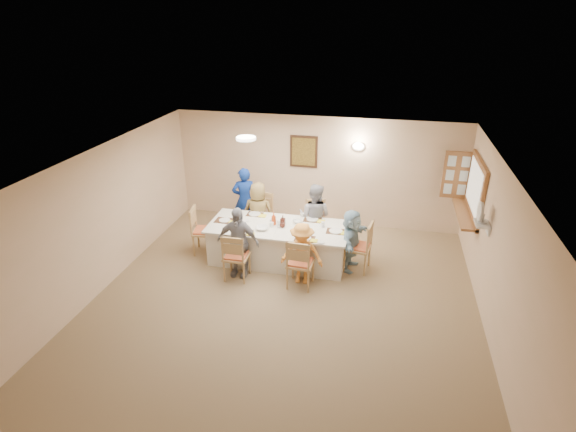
% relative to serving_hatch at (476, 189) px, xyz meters
% --- Properties ---
extents(ground, '(7.00, 7.00, 0.00)m').
position_rel_serving_hatch_xyz_m(ground, '(-3.21, -2.40, -1.50)').
color(ground, '#967F5F').
extents(room_walls, '(7.00, 7.00, 7.00)m').
position_rel_serving_hatch_xyz_m(room_walls, '(-3.21, -2.40, 0.01)').
color(room_walls, beige).
rests_on(room_walls, ground).
extents(wall_picture, '(0.62, 0.05, 0.72)m').
position_rel_serving_hatch_xyz_m(wall_picture, '(-3.51, 1.06, 0.20)').
color(wall_picture, '#341F12').
rests_on(wall_picture, room_walls).
extents(wall_sconce, '(0.26, 0.09, 0.18)m').
position_rel_serving_hatch_xyz_m(wall_sconce, '(-2.31, 1.04, 0.40)').
color(wall_sconce, white).
rests_on(wall_sconce, room_walls).
extents(ceiling_light, '(0.36, 0.36, 0.05)m').
position_rel_serving_hatch_xyz_m(ceiling_light, '(-4.21, -0.90, 0.97)').
color(ceiling_light, white).
rests_on(ceiling_light, room_walls).
extents(serving_hatch, '(0.06, 1.50, 1.15)m').
position_rel_serving_hatch_xyz_m(serving_hatch, '(0.00, 0.00, 0.00)').
color(serving_hatch, '#966036').
rests_on(serving_hatch, room_walls).
extents(hatch_sill, '(0.30, 1.50, 0.05)m').
position_rel_serving_hatch_xyz_m(hatch_sill, '(-0.12, 0.00, -0.53)').
color(hatch_sill, '#966036').
rests_on(hatch_sill, room_walls).
extents(shutter_door, '(0.55, 0.04, 1.00)m').
position_rel_serving_hatch_xyz_m(shutter_door, '(-0.26, 0.76, 0.00)').
color(shutter_door, '#966036').
rests_on(shutter_door, room_walls).
extents(fan_shelf, '(0.22, 0.36, 0.03)m').
position_rel_serving_hatch_xyz_m(fan_shelf, '(-0.08, -1.35, -0.10)').
color(fan_shelf, white).
rests_on(fan_shelf, room_walls).
extents(desk_fan, '(0.30, 0.30, 0.28)m').
position_rel_serving_hatch_xyz_m(desk_fan, '(-0.11, -1.35, 0.05)').
color(desk_fan, '#A5A5A8').
rests_on(desk_fan, fan_shelf).
extents(dining_table, '(2.72, 1.15, 0.76)m').
position_rel_serving_hatch_xyz_m(dining_table, '(-3.63, -0.88, -1.12)').
color(dining_table, white).
rests_on(dining_table, ground).
extents(chair_back_left, '(0.54, 0.54, 1.03)m').
position_rel_serving_hatch_xyz_m(chair_back_left, '(-4.23, -0.08, -0.99)').
color(chair_back_left, tan).
rests_on(chair_back_left, ground).
extents(chair_back_right, '(0.54, 0.54, 0.97)m').
position_rel_serving_hatch_xyz_m(chair_back_right, '(-3.03, -0.08, -1.01)').
color(chair_back_right, tan).
rests_on(chair_back_right, ground).
extents(chair_front_left, '(0.46, 0.46, 0.95)m').
position_rel_serving_hatch_xyz_m(chair_front_left, '(-4.23, -1.68, -1.02)').
color(chair_front_left, tan).
rests_on(chair_front_left, ground).
extents(chair_front_right, '(0.49, 0.49, 0.98)m').
position_rel_serving_hatch_xyz_m(chair_front_right, '(-3.03, -1.68, -1.01)').
color(chair_front_right, tan).
rests_on(chair_front_right, ground).
extents(chair_left_end, '(0.55, 0.55, 1.00)m').
position_rel_serving_hatch_xyz_m(chair_left_end, '(-5.18, -0.88, -1.00)').
color(chair_left_end, tan).
rests_on(chair_left_end, ground).
extents(chair_right_end, '(0.55, 0.55, 1.00)m').
position_rel_serving_hatch_xyz_m(chair_right_end, '(-2.08, -0.88, -1.00)').
color(chair_right_end, tan).
rests_on(chair_right_end, ground).
extents(diner_back_left, '(0.70, 0.49, 1.35)m').
position_rel_serving_hatch_xyz_m(diner_back_left, '(-4.23, -0.20, -0.82)').
color(diner_back_left, olive).
rests_on(diner_back_left, ground).
extents(diner_back_right, '(0.88, 0.78, 1.42)m').
position_rel_serving_hatch_xyz_m(diner_back_right, '(-3.03, -0.20, -0.79)').
color(diner_back_right, '#92919C').
rests_on(diner_back_right, ground).
extents(diner_front_left, '(0.83, 0.40, 1.38)m').
position_rel_serving_hatch_xyz_m(diner_front_left, '(-4.23, -1.56, -0.81)').
color(diner_front_left, gray).
rests_on(diner_front_left, ground).
extents(diner_front_right, '(0.79, 0.49, 1.18)m').
position_rel_serving_hatch_xyz_m(diner_front_right, '(-3.03, -1.56, -0.91)').
color(diner_front_right, '#F39B40').
rests_on(diner_front_right, ground).
extents(diner_right_end, '(1.27, 0.79, 1.23)m').
position_rel_serving_hatch_xyz_m(diner_right_end, '(-2.21, -0.88, -0.89)').
color(diner_right_end, '#95BBD1').
rests_on(diner_right_end, ground).
extents(caregiver, '(0.78, 0.72, 1.49)m').
position_rel_serving_hatch_xyz_m(caregiver, '(-4.68, 0.27, -0.75)').
color(caregiver, navy).
rests_on(caregiver, ground).
extents(placemat_fl, '(0.38, 0.28, 0.01)m').
position_rel_serving_hatch_xyz_m(placemat_fl, '(-4.23, -1.30, -0.74)').
color(placemat_fl, '#472B19').
rests_on(placemat_fl, dining_table).
extents(plate_fl, '(0.24, 0.24, 0.02)m').
position_rel_serving_hatch_xyz_m(plate_fl, '(-4.23, -1.30, -0.73)').
color(plate_fl, white).
rests_on(plate_fl, dining_table).
extents(napkin_fl, '(0.14, 0.14, 0.01)m').
position_rel_serving_hatch_xyz_m(napkin_fl, '(-4.05, -1.35, -0.73)').
color(napkin_fl, yellow).
rests_on(napkin_fl, dining_table).
extents(placemat_fr, '(0.36, 0.27, 0.01)m').
position_rel_serving_hatch_xyz_m(placemat_fr, '(-3.03, -1.30, -0.74)').
color(placemat_fr, '#472B19').
rests_on(placemat_fr, dining_table).
extents(plate_fr, '(0.24, 0.24, 0.02)m').
position_rel_serving_hatch_xyz_m(plate_fr, '(-3.03, -1.30, -0.73)').
color(plate_fr, white).
rests_on(plate_fr, dining_table).
extents(napkin_fr, '(0.13, 0.13, 0.01)m').
position_rel_serving_hatch_xyz_m(napkin_fr, '(-2.85, -1.35, -0.73)').
color(napkin_fr, yellow).
rests_on(napkin_fr, dining_table).
extents(placemat_bl, '(0.32, 0.24, 0.01)m').
position_rel_serving_hatch_xyz_m(placemat_bl, '(-4.23, -0.46, -0.74)').
color(placemat_bl, '#472B19').
rests_on(placemat_bl, dining_table).
extents(plate_bl, '(0.24, 0.24, 0.02)m').
position_rel_serving_hatch_xyz_m(plate_bl, '(-4.23, -0.46, -0.73)').
color(plate_bl, white).
rests_on(plate_bl, dining_table).
extents(napkin_bl, '(0.15, 0.15, 0.01)m').
position_rel_serving_hatch_xyz_m(napkin_bl, '(-4.05, -0.51, -0.73)').
color(napkin_bl, yellow).
rests_on(napkin_bl, dining_table).
extents(placemat_br, '(0.35, 0.26, 0.01)m').
position_rel_serving_hatch_xyz_m(placemat_br, '(-3.03, -0.46, -0.74)').
color(placemat_br, '#472B19').
rests_on(placemat_br, dining_table).
extents(plate_br, '(0.23, 0.23, 0.01)m').
position_rel_serving_hatch_xyz_m(plate_br, '(-3.03, -0.46, -0.73)').
color(plate_br, white).
rests_on(plate_br, dining_table).
extents(napkin_br, '(0.14, 0.14, 0.01)m').
position_rel_serving_hatch_xyz_m(napkin_br, '(-2.85, -0.51, -0.73)').
color(napkin_br, yellow).
rests_on(napkin_br, dining_table).
extents(placemat_le, '(0.38, 0.28, 0.01)m').
position_rel_serving_hatch_xyz_m(placemat_le, '(-4.73, -0.88, -0.74)').
color(placemat_le, '#472B19').
rests_on(placemat_le, dining_table).
extents(plate_le, '(0.22, 0.22, 0.01)m').
position_rel_serving_hatch_xyz_m(plate_le, '(-4.73, -0.88, -0.73)').
color(plate_le, white).
rests_on(plate_le, dining_table).
extents(napkin_le, '(0.13, 0.13, 0.01)m').
position_rel_serving_hatch_xyz_m(napkin_le, '(-4.55, -0.93, -0.73)').
color(napkin_le, yellow).
rests_on(napkin_le, dining_table).
extents(placemat_re, '(0.35, 0.26, 0.01)m').
position_rel_serving_hatch_xyz_m(placemat_re, '(-2.51, -0.88, -0.74)').
color(placemat_re, '#472B19').
rests_on(placemat_re, dining_table).
extents(plate_re, '(0.25, 0.25, 0.02)m').
position_rel_serving_hatch_xyz_m(plate_re, '(-2.51, -0.88, -0.73)').
color(plate_re, white).
rests_on(plate_re, dining_table).
extents(napkin_re, '(0.15, 0.15, 0.01)m').
position_rel_serving_hatch_xyz_m(napkin_re, '(-2.33, -0.93, -0.73)').
color(napkin_re, yellow).
rests_on(napkin_re, dining_table).
extents(teacup_a, '(0.15, 0.15, 0.10)m').
position_rel_serving_hatch_xyz_m(teacup_a, '(-4.43, -1.19, -0.69)').
color(teacup_a, white).
rests_on(teacup_a, dining_table).
extents(teacup_b, '(0.13, 0.13, 0.07)m').
position_rel_serving_hatch_xyz_m(teacup_b, '(-3.26, -0.35, -0.70)').
color(teacup_b, white).
rests_on(teacup_b, dining_table).
extents(bowl_a, '(0.33, 0.33, 0.06)m').
position_rel_serving_hatch_xyz_m(bowl_a, '(-3.90, -1.10, -0.71)').
color(bowl_a, white).
rests_on(bowl_a, dining_table).
extents(bowl_b, '(0.22, 0.22, 0.06)m').
position_rel_serving_hatch_xyz_m(bowl_b, '(-3.30, -0.66, -0.71)').
color(bowl_b, white).
rests_on(bowl_b, dining_table).
extents(condiment_ketchup, '(0.14, 0.14, 0.25)m').
position_rel_serving_hatch_xyz_m(condiment_ketchup, '(-3.73, -0.84, -0.61)').
color(condiment_ketchup, '#C33D10').
rests_on(condiment_ketchup, dining_table).
extents(condiment_brown, '(0.10, 0.10, 0.19)m').
position_rel_serving_hatch_xyz_m(condiment_brown, '(-3.56, -0.79, -0.65)').
color(condiment_brown, '#3F1810').
rests_on(condiment_brown, dining_table).
extents(condiment_malt, '(0.15, 0.15, 0.14)m').
position_rel_serving_hatch_xyz_m(condiment_malt, '(-3.54, -0.91, -0.67)').
color(condiment_malt, '#3F1810').
rests_on(condiment_malt, dining_table).
extents(drinking_glass, '(0.07, 0.07, 0.10)m').
position_rel_serving_hatch_xyz_m(drinking_glass, '(-3.78, -0.83, -0.68)').
color(drinking_glass, silver).
rests_on(drinking_glass, dining_table).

